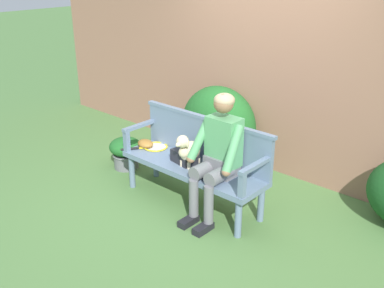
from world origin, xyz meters
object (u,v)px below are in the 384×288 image
(sports_bag, at_px, (185,156))
(potted_plant, at_px, (126,151))
(dog_on_bench, at_px, (188,150))
(baseball_glove, at_px, (145,144))
(person_seated, at_px, (218,152))
(tennis_racket, at_px, (153,147))
(garden_bench, at_px, (192,170))

(sports_bag, bearing_deg, potted_plant, 174.95)
(dog_on_bench, bearing_deg, sports_bag, 153.08)
(baseball_glove, bearing_deg, sports_bag, 11.09)
(person_seated, relative_size, baseball_glove, 6.07)
(potted_plant, bearing_deg, tennis_racket, -4.86)
(baseball_glove, bearing_deg, potted_plant, -179.94)
(tennis_racket, bearing_deg, baseball_glove, -148.66)
(person_seated, xyz_separation_m, dog_on_bench, (-0.39, -0.03, -0.08))
(garden_bench, relative_size, potted_plant, 4.14)
(potted_plant, bearing_deg, garden_bench, -4.85)
(sports_bag, height_order, potted_plant, sports_bag)
(garden_bench, height_order, potted_plant, garden_bench)
(potted_plant, bearing_deg, sports_bag, -5.05)
(tennis_racket, xyz_separation_m, sports_bag, (0.56, -0.05, 0.06))
(garden_bench, distance_m, dog_on_bench, 0.25)
(baseball_glove, xyz_separation_m, potted_plant, (-0.50, 0.10, -0.28))
(garden_bench, bearing_deg, baseball_glove, 179.47)
(person_seated, bearing_deg, baseball_glove, 178.87)
(sports_bag, bearing_deg, dog_on_bench, -26.92)
(garden_bench, height_order, dog_on_bench, dog_on_bench)
(person_seated, bearing_deg, potted_plant, 175.72)
(baseball_glove, relative_size, potted_plant, 0.53)
(tennis_racket, distance_m, potted_plant, 0.64)
(person_seated, height_order, tennis_racket, person_seated)
(baseball_glove, distance_m, sports_bag, 0.64)
(dog_on_bench, distance_m, tennis_racket, 0.68)
(sports_bag, distance_m, potted_plant, 1.19)
(dog_on_bench, xyz_separation_m, sports_bag, (-0.09, 0.05, -0.12))
(person_seated, bearing_deg, dog_on_bench, -176.19)
(dog_on_bench, bearing_deg, tennis_racket, 171.45)
(tennis_racket, bearing_deg, garden_bench, -4.84)
(garden_bench, relative_size, dog_on_bench, 4.48)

